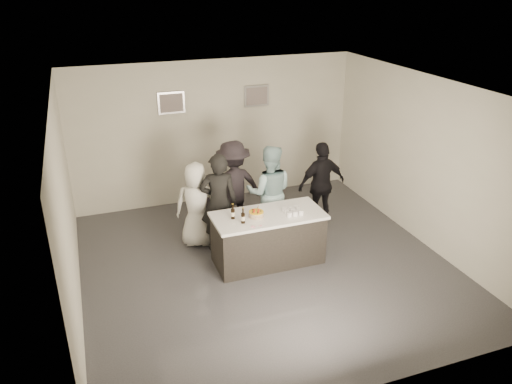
% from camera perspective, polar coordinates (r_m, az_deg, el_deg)
% --- Properties ---
extents(floor, '(6.00, 6.00, 0.00)m').
position_cam_1_polar(floor, '(8.59, 1.14, -8.31)').
color(floor, '#3D3D42').
rests_on(floor, ground).
extents(ceiling, '(6.00, 6.00, 0.00)m').
position_cam_1_polar(ceiling, '(7.45, 1.33, 11.65)').
color(ceiling, white).
extents(wall_back, '(6.00, 0.04, 3.00)m').
position_cam_1_polar(wall_back, '(10.59, -4.62, 6.87)').
color(wall_back, beige).
rests_on(wall_back, ground).
extents(wall_front, '(6.00, 0.04, 3.00)m').
position_cam_1_polar(wall_front, '(5.53, 12.59, -10.46)').
color(wall_front, beige).
rests_on(wall_front, ground).
extents(wall_left, '(0.04, 6.00, 3.00)m').
position_cam_1_polar(wall_left, '(7.46, -20.86, -2.14)').
color(wall_left, beige).
rests_on(wall_left, ground).
extents(wall_right, '(0.04, 6.00, 3.00)m').
position_cam_1_polar(wall_right, '(9.33, 18.73, 3.32)').
color(wall_right, beige).
rests_on(wall_right, ground).
extents(picture_left, '(0.54, 0.04, 0.44)m').
position_cam_1_polar(picture_left, '(10.19, -9.66, 10.03)').
color(picture_left, '#B2B2B7').
rests_on(picture_left, wall_back).
extents(picture_right, '(0.54, 0.04, 0.44)m').
position_cam_1_polar(picture_right, '(10.64, 0.05, 10.94)').
color(picture_right, '#B2B2B7').
rests_on(picture_right, wall_back).
extents(bar_counter, '(1.86, 0.86, 0.90)m').
position_cam_1_polar(bar_counter, '(8.47, 1.39, -5.29)').
color(bar_counter, white).
rests_on(bar_counter, ground).
extents(cake, '(0.24, 0.24, 0.08)m').
position_cam_1_polar(cake, '(8.16, 0.03, -2.59)').
color(cake, yellow).
rests_on(cake, bar_counter).
extents(beer_bottle_a, '(0.07, 0.07, 0.26)m').
position_cam_1_polar(beer_bottle_a, '(8.06, -2.66, -2.23)').
color(beer_bottle_a, black).
rests_on(beer_bottle_a, bar_counter).
extents(beer_bottle_b, '(0.07, 0.07, 0.26)m').
position_cam_1_polar(beer_bottle_b, '(7.92, -1.50, -2.72)').
color(beer_bottle_b, black).
rests_on(beer_bottle_b, bar_counter).
extents(tumbler_cluster, '(0.30, 0.30, 0.08)m').
position_cam_1_polar(tumbler_cluster, '(8.30, 4.21, -2.17)').
color(tumbler_cluster, orange).
rests_on(tumbler_cluster, bar_counter).
extents(candles, '(0.24, 0.08, 0.01)m').
position_cam_1_polar(candles, '(7.87, 0.35, -3.92)').
color(candles, pink).
rests_on(candles, bar_counter).
extents(person_main_black, '(0.74, 0.56, 1.81)m').
position_cam_1_polar(person_main_black, '(8.69, -4.29, -1.22)').
color(person_main_black, black).
rests_on(person_main_black, ground).
extents(person_main_blue, '(1.05, 0.93, 1.79)m').
position_cam_1_polar(person_main_blue, '(9.10, 1.54, -0.04)').
color(person_main_blue, '#93BAC0').
rests_on(person_main_blue, ground).
extents(person_guest_left, '(0.88, 0.71, 1.56)m').
position_cam_1_polar(person_guest_left, '(8.93, -6.80, -1.46)').
color(person_guest_left, white).
rests_on(person_guest_left, ground).
extents(person_guest_right, '(1.01, 0.48, 1.68)m').
position_cam_1_polar(person_guest_right, '(9.67, 7.50, 0.91)').
color(person_guest_right, black).
rests_on(person_guest_right, ground).
extents(person_guest_back, '(1.24, 0.84, 1.77)m').
position_cam_1_polar(person_guest_back, '(9.37, -2.60, 0.65)').
color(person_guest_back, black).
rests_on(person_guest_back, ground).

